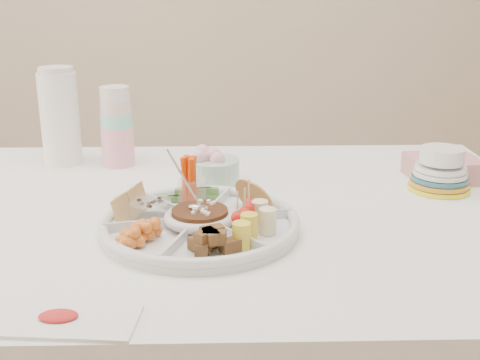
{
  "coord_description": "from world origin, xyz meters",
  "views": [
    {
      "loc": [
        0.05,
        -1.21,
        1.22
      ],
      "look_at": [
        0.08,
        -0.03,
        0.83
      ],
      "focal_mm": 45.0,
      "sensor_mm": 36.0,
      "label": 1
    }
  ],
  "objects_px": {
    "thermos": "(60,115)",
    "plate_stack": "(440,172)",
    "party_tray": "(200,221)",
    "dining_table": "(204,359)"
  },
  "relations": [
    {
      "from": "thermos",
      "to": "plate_stack",
      "type": "relative_size",
      "value": 1.85
    },
    {
      "from": "party_tray",
      "to": "thermos",
      "type": "xyz_separation_m",
      "value": [
        -0.38,
        0.48,
        0.11
      ]
    },
    {
      "from": "thermos",
      "to": "plate_stack",
      "type": "height_order",
      "value": "thermos"
    },
    {
      "from": "party_tray",
      "to": "plate_stack",
      "type": "relative_size",
      "value": 2.7
    },
    {
      "from": "party_tray",
      "to": "thermos",
      "type": "relative_size",
      "value": 1.46
    },
    {
      "from": "dining_table",
      "to": "party_tray",
      "type": "distance_m",
      "value": 0.42
    },
    {
      "from": "dining_table",
      "to": "thermos",
      "type": "height_order",
      "value": "thermos"
    },
    {
      "from": "dining_table",
      "to": "party_tray",
      "type": "bearing_deg",
      "value": -88.69
    },
    {
      "from": "thermos",
      "to": "party_tray",
      "type": "bearing_deg",
      "value": -51.36
    },
    {
      "from": "plate_stack",
      "to": "dining_table",
      "type": "bearing_deg",
      "value": -169.35
    }
  ]
}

